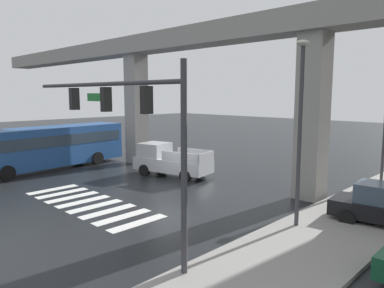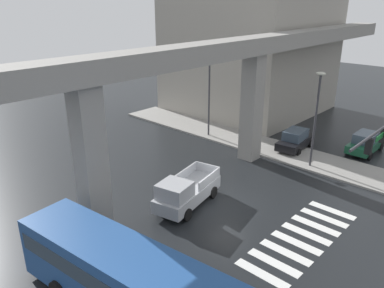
{
  "view_description": "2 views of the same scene",
  "coord_description": "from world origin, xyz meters",
  "px_view_note": "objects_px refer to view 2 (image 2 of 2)",
  "views": [
    {
      "loc": [
        15.54,
        -13.82,
        5.24
      ],
      "look_at": [
        0.11,
        2.04,
        2.26
      ],
      "focal_mm": 34.32,
      "sensor_mm": 36.0,
      "label": 1
    },
    {
      "loc": [
        -16.53,
        -12.31,
        12.01
      ],
      "look_at": [
        0.15,
        3.16,
        3.23
      ],
      "focal_mm": 35.48,
      "sensor_mm": 36.0,
      "label": 2
    }
  ],
  "objects_px": {
    "city_bus": "(128,280)",
    "street_lamp_mid_block": "(209,88)",
    "street_lamp_near_corner": "(317,109)",
    "sedan_dark_green": "(365,143)",
    "sedan_black": "(295,140)",
    "pickup_truck": "(185,192)"
  },
  "relations": [
    {
      "from": "pickup_truck",
      "to": "street_lamp_near_corner",
      "type": "distance_m",
      "value": 11.59
    },
    {
      "from": "city_bus",
      "to": "sedan_black",
      "type": "relative_size",
      "value": 2.47
    },
    {
      "from": "pickup_truck",
      "to": "sedan_black",
      "type": "relative_size",
      "value": 1.21
    },
    {
      "from": "sedan_black",
      "to": "street_lamp_near_corner",
      "type": "bearing_deg",
      "value": -133.38
    },
    {
      "from": "pickup_truck",
      "to": "street_lamp_mid_block",
      "type": "xyz_separation_m",
      "value": [
        10.64,
        7.22,
        3.57
      ]
    },
    {
      "from": "city_bus",
      "to": "sedan_dark_green",
      "type": "distance_m",
      "value": 24.14
    },
    {
      "from": "pickup_truck",
      "to": "street_lamp_mid_block",
      "type": "distance_m",
      "value": 13.35
    },
    {
      "from": "street_lamp_near_corner",
      "to": "street_lamp_mid_block",
      "type": "bearing_deg",
      "value": 90.0
    },
    {
      "from": "city_bus",
      "to": "sedan_black",
      "type": "height_order",
      "value": "city_bus"
    },
    {
      "from": "street_lamp_mid_block",
      "to": "city_bus",
      "type": "bearing_deg",
      "value": -147.9
    },
    {
      "from": "sedan_dark_green",
      "to": "street_lamp_near_corner",
      "type": "height_order",
      "value": "street_lamp_near_corner"
    },
    {
      "from": "sedan_dark_green",
      "to": "sedan_black",
      "type": "distance_m",
      "value": 5.67
    },
    {
      "from": "city_bus",
      "to": "sedan_dark_green",
      "type": "height_order",
      "value": "city_bus"
    },
    {
      "from": "street_lamp_near_corner",
      "to": "sedan_dark_green",
      "type": "bearing_deg",
      "value": -18.47
    },
    {
      "from": "sedan_dark_green",
      "to": "street_lamp_mid_block",
      "type": "distance_m",
      "value": 13.9
    },
    {
      "from": "city_bus",
      "to": "sedan_black",
      "type": "distance_m",
      "value": 21.23
    },
    {
      "from": "pickup_truck",
      "to": "city_bus",
      "type": "distance_m",
      "value": 8.79
    },
    {
      "from": "pickup_truck",
      "to": "sedan_dark_green",
      "type": "distance_m",
      "value": 17.16
    },
    {
      "from": "street_lamp_near_corner",
      "to": "street_lamp_mid_block",
      "type": "distance_m",
      "value": 10.12
    },
    {
      "from": "pickup_truck",
      "to": "sedan_dark_green",
      "type": "bearing_deg",
      "value": -16.39
    },
    {
      "from": "city_bus",
      "to": "street_lamp_mid_block",
      "type": "height_order",
      "value": "street_lamp_mid_block"
    },
    {
      "from": "city_bus",
      "to": "street_lamp_near_corner",
      "type": "xyz_separation_m",
      "value": [
        18.3,
        1.36,
        2.83
      ]
    }
  ]
}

